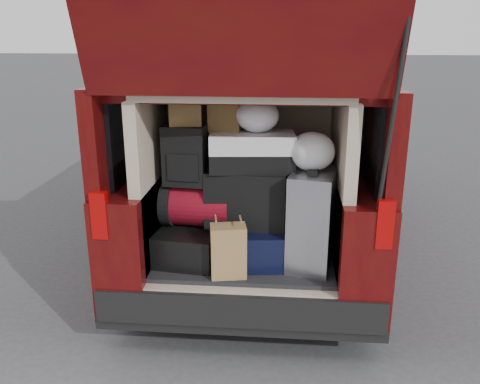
% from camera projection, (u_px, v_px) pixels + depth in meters
% --- Properties ---
extents(ground, '(80.00, 80.00, 0.00)m').
position_uv_depth(ground, '(243.00, 334.00, 3.68)').
color(ground, '#363639').
rests_on(ground, ground).
extents(minivan, '(1.90, 5.35, 2.77)m').
position_uv_depth(minivan, '(258.00, 152.00, 5.15)').
color(minivan, black).
rests_on(minivan, ground).
extents(load_floor, '(1.24, 1.05, 0.55)m').
position_uv_depth(load_floor, '(246.00, 282.00, 3.85)').
color(load_floor, black).
rests_on(load_floor, ground).
extents(black_hardshell, '(0.49, 0.62, 0.23)m').
position_uv_depth(black_hardshell, '(192.00, 241.00, 3.63)').
color(black_hardshell, black).
rests_on(black_hardshell, load_floor).
extents(navy_hardshell, '(0.53, 0.62, 0.25)m').
position_uv_depth(navy_hardshell, '(254.00, 241.00, 3.61)').
color(navy_hardshell, black).
rests_on(navy_hardshell, load_floor).
extents(silver_roller, '(0.36, 0.49, 0.67)m').
position_uv_depth(silver_roller, '(312.00, 219.00, 3.43)').
color(silver_roller, white).
rests_on(silver_roller, load_floor).
extents(kraft_bag, '(0.25, 0.19, 0.35)m').
position_uv_depth(kraft_bag, '(228.00, 251.00, 3.32)').
color(kraft_bag, tan).
rests_on(kraft_bag, load_floor).
extents(red_duffel, '(0.51, 0.36, 0.31)m').
position_uv_depth(red_duffel, '(198.00, 204.00, 3.58)').
color(red_duffel, maroon).
rests_on(red_duffel, black_hardshell).
extents(black_soft_case, '(0.57, 0.37, 0.40)m').
position_uv_depth(black_soft_case, '(247.00, 197.00, 3.52)').
color(black_soft_case, black).
rests_on(black_soft_case, navy_hardshell).
extents(backpack, '(0.30, 0.20, 0.41)m').
position_uv_depth(backpack, '(185.00, 156.00, 3.43)').
color(backpack, black).
rests_on(backpack, red_duffel).
extents(twotone_duffel, '(0.59, 0.34, 0.25)m').
position_uv_depth(twotone_duffel, '(252.00, 151.00, 3.42)').
color(twotone_duffel, white).
rests_on(twotone_duffel, black_soft_case).
extents(grocery_sack_lower, '(0.24, 0.21, 0.19)m').
position_uv_depth(grocery_sack_lower, '(185.00, 110.00, 3.38)').
color(grocery_sack_lower, brown).
rests_on(grocery_sack_lower, backpack).
extents(grocery_sack_upper, '(0.24, 0.20, 0.22)m').
position_uv_depth(grocery_sack_upper, '(226.00, 114.00, 3.45)').
color(grocery_sack_upper, brown).
rests_on(grocery_sack_upper, twotone_duffel).
extents(plastic_bag_center, '(0.32, 0.30, 0.23)m').
position_uv_depth(plastic_bag_center, '(258.00, 115.00, 3.36)').
color(plastic_bag_center, white).
rests_on(plastic_bag_center, twotone_duffel).
extents(plastic_bag_right, '(0.33, 0.31, 0.26)m').
position_uv_depth(plastic_bag_right, '(312.00, 151.00, 3.32)').
color(plastic_bag_right, white).
rests_on(plastic_bag_right, silver_roller).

